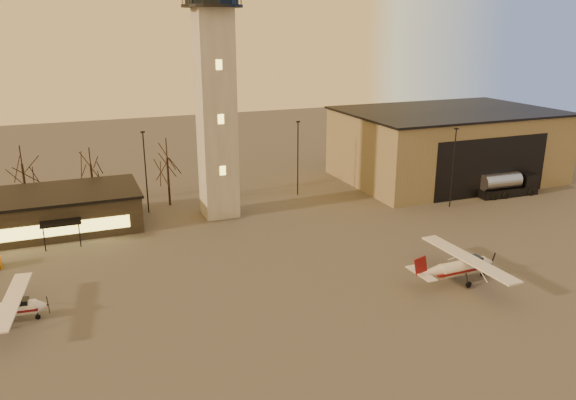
% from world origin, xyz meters
% --- Properties ---
extents(ground, '(220.00, 220.00, 0.00)m').
position_xyz_m(ground, '(0.00, 0.00, 0.00)').
color(ground, '#44413F').
rests_on(ground, ground).
extents(control_tower, '(6.80, 6.80, 32.60)m').
position_xyz_m(control_tower, '(0.00, 30.00, 16.33)').
color(control_tower, gray).
rests_on(control_tower, ground).
extents(hangar, '(30.60, 20.60, 10.30)m').
position_xyz_m(hangar, '(36.00, 33.98, 5.15)').
color(hangar, '#817354').
rests_on(hangar, ground).
extents(terminal, '(25.40, 12.20, 4.30)m').
position_xyz_m(terminal, '(-21.99, 31.98, 2.16)').
color(terminal, black).
rests_on(terminal, ground).
extents(light_poles, '(58.50, 12.25, 10.14)m').
position_xyz_m(light_poles, '(0.50, 31.00, 5.41)').
color(light_poles, black).
rests_on(light_poles, ground).
extents(tree_row, '(37.20, 9.20, 8.80)m').
position_xyz_m(tree_row, '(-13.70, 39.16, 5.94)').
color(tree_row, black).
rests_on(tree_row, ground).
extents(cessna_front, '(9.18, 11.61, 3.21)m').
position_xyz_m(cessna_front, '(15.51, 3.66, 1.10)').
color(cessna_front, silver).
rests_on(cessna_front, ground).
extents(cessna_rear, '(8.05, 10.15, 2.79)m').
position_xyz_m(cessna_rear, '(-22.08, 10.64, 0.95)').
color(cessna_rear, silver).
rests_on(cessna_rear, ground).
extents(fuel_truck, '(8.69, 3.10, 3.19)m').
position_xyz_m(fuel_truck, '(38.29, 23.30, 1.26)').
color(fuel_truck, black).
rests_on(fuel_truck, ground).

